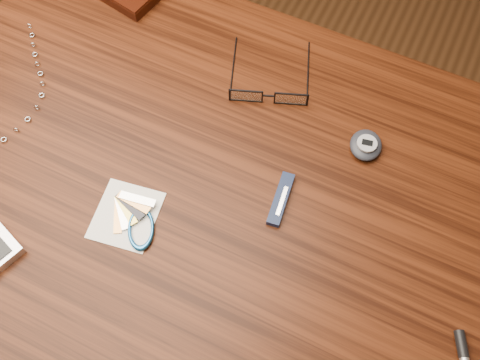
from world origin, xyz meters
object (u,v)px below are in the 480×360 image
(notepad_keys, at_px, (134,220))
(eyeglasses, at_px, (269,94))
(pocket_knife, at_px, (281,199))
(desk, at_px, (214,210))
(pedometer, at_px, (366,145))

(notepad_keys, bearing_deg, eyeglasses, 72.87)
(notepad_keys, relative_size, pocket_knife, 1.38)
(pocket_knife, bearing_deg, eyeglasses, 119.91)
(eyeglasses, bearing_deg, notepad_keys, -107.13)
(desk, relative_size, eyeglasses, 6.07)
(notepad_keys, bearing_deg, pocket_knife, 34.34)
(eyeglasses, bearing_deg, pocket_knife, -60.09)
(pedometer, distance_m, pocket_knife, 0.16)
(eyeglasses, xyz_separation_m, notepad_keys, (-0.08, -0.28, -0.01))
(pedometer, bearing_deg, desk, -140.45)
(eyeglasses, height_order, pocket_knife, eyeglasses)
(pedometer, bearing_deg, notepad_keys, -134.97)
(eyeglasses, height_order, notepad_keys, eyeglasses)
(desk, height_order, pocket_knife, pocket_knife)
(pedometer, relative_size, notepad_keys, 0.54)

